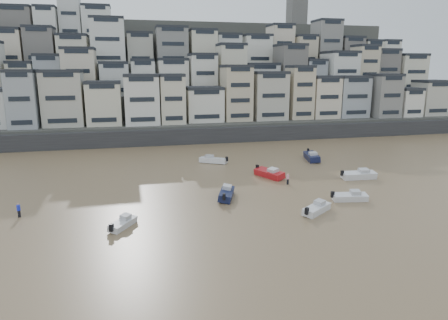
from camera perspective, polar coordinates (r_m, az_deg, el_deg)
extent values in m
plane|color=#93764F|center=(30.33, 1.38, -20.88)|extent=(400.00, 400.00, 0.00)
cube|color=#38383A|center=(92.09, -2.81, 3.53)|extent=(140.00, 3.00, 3.50)
cube|color=#4C4C47|center=(99.81, -0.72, 4.43)|extent=(140.00, 14.00, 4.00)
cube|color=#4C4C47|center=(111.08, -2.08, 6.86)|extent=(140.00, 14.00, 10.00)
cube|color=#4C4C47|center=(122.49, -3.20, 9.30)|extent=(140.00, 14.00, 18.00)
cube|color=#4C4C47|center=(134.12, -4.15, 11.32)|extent=(140.00, 16.00, 26.00)
cube|color=#4C4C47|center=(147.90, -5.06, 12.62)|extent=(140.00, 18.00, 32.00)
cube|color=#66635E|center=(158.71, 10.41, 21.55)|extent=(6.00, 6.00, 18.00)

